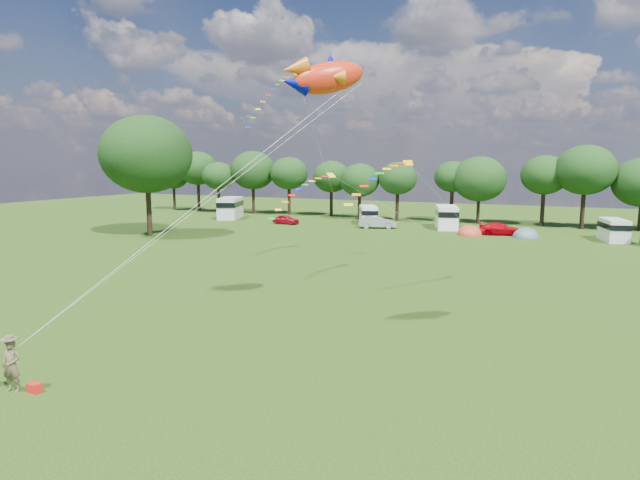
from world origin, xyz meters
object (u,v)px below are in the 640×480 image
at_px(tent_orange, 469,235).
at_px(big_tree, 146,154).
at_px(campervan_d, 614,229).
at_px(tent_greyblue, 526,237).
at_px(campervan_b, 368,214).
at_px(kite_flyer, 11,366).
at_px(campervan_a, 230,207).
at_px(fish_kite, 322,77).
at_px(campervan_c, 447,216).
at_px(car_c, 500,229).
at_px(car_b, 377,222).
at_px(car_a, 286,219).

bearing_deg(tent_orange, big_tree, -154.60).
distance_m(campervan_d, tent_greyblue, 8.64).
height_order(big_tree, campervan_b, big_tree).
height_order(campervan_b, kite_flyer, campervan_b).
distance_m(tent_orange, tent_greyblue, 5.94).
relative_size(campervan_a, tent_greyblue, 2.15).
bearing_deg(campervan_b, tent_orange, -134.84).
height_order(campervan_d, fish_kite, fish_kite).
distance_m(campervan_a, campervan_c, 31.18).
bearing_deg(big_tree, car_c, 25.30).
bearing_deg(big_tree, car_b, 38.97).
height_order(campervan_c, kite_flyer, campervan_c).
relative_size(big_tree, car_c, 2.88).
bearing_deg(tent_greyblue, car_b, 176.03).
bearing_deg(car_a, campervan_b, -62.22).
bearing_deg(campervan_d, car_b, 77.75).
height_order(tent_orange, kite_flyer, kite_flyer).
bearing_deg(car_a, campervan_a, 77.71).
xyz_separation_m(car_b, car_c, (14.64, -0.16, -0.08)).
bearing_deg(tent_orange, car_a, 178.11).
height_order(car_a, car_c, car_c).
xyz_separation_m(car_a, campervan_a, (-10.81, 3.09, 1.02)).
distance_m(big_tree, tent_greyblue, 42.57).
bearing_deg(car_a, car_c, -85.00).
bearing_deg(tent_greyblue, big_tree, -157.63).
bearing_deg(car_c, campervan_c, 51.29).
bearing_deg(car_b, campervan_a, 63.52).
height_order(tent_greyblue, fish_kite, fish_kite).
xyz_separation_m(campervan_b, campervan_d, (28.38, -3.84, -0.06)).
height_order(car_a, campervan_b, campervan_b).
relative_size(car_b, car_c, 0.94).
distance_m(big_tree, campervan_d, 50.51).
bearing_deg(campervan_c, car_a, 85.08).
bearing_deg(fish_kite, tent_greyblue, 39.52).
xyz_separation_m(big_tree, campervan_a, (-2.22, 19.34, -7.38)).
bearing_deg(fish_kite, big_tree, 103.27).
xyz_separation_m(campervan_a, kite_flyer, (26.43, -53.40, -0.67)).
bearing_deg(campervan_c, tent_greyblue, -131.73).
bearing_deg(tent_greyblue, campervan_d, 7.08).
distance_m(car_a, tent_orange, 23.97).
xyz_separation_m(campervan_b, campervan_c, (10.36, -0.37, 0.20)).
relative_size(big_tree, kite_flyer, 6.85).
distance_m(big_tree, campervan_b, 28.89).
bearing_deg(campervan_d, fish_kite, 147.08).
relative_size(car_c, campervan_d, 0.92).
relative_size(car_a, tent_greyblue, 1.18).
bearing_deg(campervan_b, kite_flyer, 161.70).
relative_size(car_c, tent_greyblue, 1.47).
distance_m(campervan_b, fish_kite, 47.03).
relative_size(campervan_c, tent_greyblue, 1.96).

